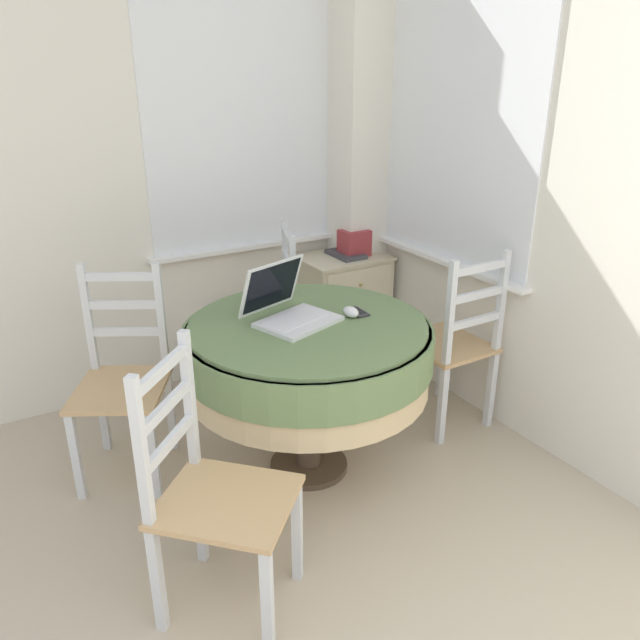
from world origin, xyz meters
The scene contains 12 objects.
corner_room_shell centered at (1.08, 2.13, 1.28)m, with size 4.11×5.25×2.55m.
round_dining_table centered at (0.77, 2.23, 0.60)m, with size 1.08×1.08×0.74m.
laptop centered at (0.72, 2.30, 0.79)m, with size 0.41×0.41×0.25m.
computer_mouse centered at (0.97, 2.20, 0.76)m, with size 0.06×0.09×0.05m.
cell_phone centered at (1.02, 2.22, 0.74)m, with size 0.06×0.12×0.01m.
dining_chair_near_back_window centered at (0.95, 3.03, 0.45)m, with size 0.54×0.51×0.95m.
dining_chair_near_right_window centered at (1.60, 2.22, 0.45)m, with size 0.38×0.43×0.95m.
dining_chair_camera_near centered at (0.12, 1.72, 0.45)m, with size 0.57×0.57×0.95m.
dining_chair_left_flank centered at (0.07, 2.68, 0.45)m, with size 0.54×0.56×0.95m.
corner_cabinet centered at (1.55, 3.16, 0.34)m, with size 0.53×0.40×0.68m.
storage_box centered at (1.61, 3.14, 0.76)m, with size 0.17×0.13×0.16m.
book_on_cabinet centered at (1.56, 3.15, 0.69)m, with size 0.16×0.25×0.02m.
Camera 1 is at (-0.43, 0.10, 1.76)m, focal length 35.00 mm.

